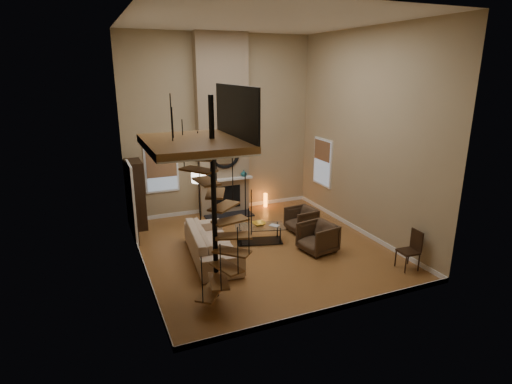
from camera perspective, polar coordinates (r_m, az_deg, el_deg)
name	(u,v)px	position (r m, az deg, el deg)	size (l,w,h in m)	color
ground	(262,248)	(10.81, 0.83, -7.72)	(6.00, 6.50, 0.01)	#AE7238
back_wall	(220,126)	(13.00, -4.94, 9.06)	(6.00, 0.02, 5.50)	tan
front_wall	(339,173)	(7.20, 11.36, 2.60)	(6.00, 0.02, 5.50)	tan
left_wall	(134,152)	(9.22, -16.51, 5.31)	(0.02, 6.50, 5.50)	tan
right_wall	(365,135)	(11.51, 14.82, 7.59)	(0.02, 6.50, 5.50)	tan
ceiling	(263,20)	(9.90, 0.97, 22.68)	(6.00, 6.50, 0.01)	silver
baseboard_back	(223,208)	(13.61, -4.65, -2.24)	(6.00, 0.02, 0.12)	white
baseboard_front	(330,310)	(8.27, 10.23, -15.77)	(6.00, 0.02, 0.12)	white
baseboard_left	(144,266)	(10.07, -15.19, -9.85)	(0.02, 6.50, 0.12)	white
baseboard_right	(357,229)	(12.20, 13.86, -4.97)	(0.02, 6.50, 0.12)	white
chimney_breast	(222,127)	(12.82, -4.68, 8.96)	(1.60, 0.38, 5.50)	#8F795D
hearth	(229,216)	(13.02, -3.71, -3.29)	(1.50, 0.60, 0.04)	black
firebox	(226,197)	(13.11, -4.18, -0.71)	(0.95, 0.02, 0.72)	black
mantel	(226,179)	(12.87, -4.12, 1.74)	(1.70, 0.18, 0.06)	white
mirror_frame	(225,154)	(12.74, -4.28, 5.28)	(0.94, 0.94, 0.10)	black
mirror_disc	(225,154)	(12.75, -4.29, 5.29)	(0.80, 0.80, 0.01)	white
vase_left	(209,176)	(12.71, -6.54, 2.20)	(0.24, 0.24, 0.25)	black
vase_right	(244,173)	(13.07, -1.69, 2.62)	(0.20, 0.20, 0.21)	#185155
window_back	(161,167)	(12.73, -12.95, 3.37)	(1.02, 0.06, 1.52)	white
window_right	(322,161)	(13.32, 9.18, 4.19)	(0.06, 1.02, 1.52)	white
entry_door	(133,203)	(11.38, -16.69, -1.48)	(0.10, 1.05, 2.16)	white
loft	(199,140)	(7.56, -7.90, 7.20)	(1.70, 2.20, 1.09)	brown
spiral_stair	(215,213)	(8.00, -5.69, -2.95)	(1.47, 1.47, 4.06)	black
hutch	(136,196)	(12.37, -16.28, -0.49)	(0.43, 0.92, 2.05)	black
sofa	(211,243)	(10.16, -6.20, -7.01)	(2.53, 0.99, 0.74)	tan
armchair_near	(303,219)	(11.82, 6.55, -3.76)	(0.74, 0.76, 0.69)	#432F1E
armchair_far	(320,237)	(10.65, 8.84, -6.20)	(0.81, 0.83, 0.76)	#432F1E
coffee_table	(260,232)	(11.03, 0.51, -5.55)	(1.43, 0.98, 0.48)	silver
bowl	(259,224)	(11.00, 0.41, -4.43)	(0.35, 0.35, 0.09)	gold
book	(274,226)	(10.98, 2.50, -4.69)	(0.18, 0.25, 0.02)	gray
floor_lamp	(199,181)	(11.78, -7.90, 1.54)	(0.42, 0.42, 1.74)	black
accent_lamp	(265,200)	(13.78, 1.31, -1.11)	(0.13, 0.13, 0.45)	orange
side_chair	(412,248)	(10.17, 20.73, -7.22)	(0.45, 0.43, 0.92)	black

